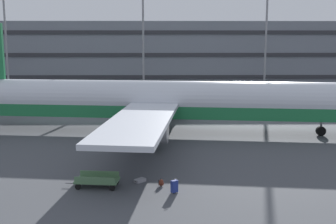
{
  "coord_description": "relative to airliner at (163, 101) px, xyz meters",
  "views": [
    {
      "loc": [
        2.94,
        -40.98,
        8.88
      ],
      "look_at": [
        3.5,
        -6.63,
        3.0
      ],
      "focal_mm": 45.36,
      "sensor_mm": 36.0,
      "label": 1
    }
  ],
  "objects": [
    {
      "name": "backpack_laid_flat",
      "position": [
        -0.18,
        -15.4,
        -2.81
      ],
      "size": [
        0.41,
        0.43,
        0.47
      ],
      "color": "#592619",
      "rests_on": "ground_plane"
    },
    {
      "name": "baggage_cart",
      "position": [
        -4.1,
        -15.52,
        -2.59
      ],
      "size": [
        3.35,
        1.56,
        0.82
      ],
      "color": "#4C724C",
      "rests_on": "ground_plane"
    },
    {
      "name": "light_mast_center_left",
      "position": [
        -3.23,
        33.38,
        9.32
      ],
      "size": [
        1.8,
        0.5,
        21.3
      ],
      "color": "gray",
      "rests_on": "ground_plane"
    },
    {
      "name": "light_mast_center_right",
      "position": [
        17.88,
        33.38,
        10.27
      ],
      "size": [
        1.8,
        0.5,
        23.16
      ],
      "color": "gray",
      "rests_on": "ground_plane"
    },
    {
      "name": "light_mast_left",
      "position": [
        -26.62,
        33.38,
        11.71
      ],
      "size": [
        1.8,
        0.5,
        25.95
      ],
      "color": "gray",
      "rests_on": "ground_plane"
    },
    {
      "name": "suitcase_small",
      "position": [
        -1.53,
        -14.62,
        -2.91
      ],
      "size": [
        0.79,
        0.79,
        0.2
      ],
      "color": "gray",
      "rests_on": "ground_plane"
    },
    {
      "name": "terminal_structure",
      "position": [
        -3.12,
        46.9,
        3.1
      ],
      "size": [
        162.45,
        17.49,
        12.23
      ],
      "color": "slate",
      "rests_on": "ground_plane"
    },
    {
      "name": "airliner",
      "position": [
        0.0,
        0.0,
        0.0
      ],
      "size": [
        43.94,
        35.81,
        10.45
      ],
      "color": "silver",
      "rests_on": "ground_plane"
    },
    {
      "name": "suitcase_orange",
      "position": [
        0.58,
        -16.61,
        -2.61
      ],
      "size": [
        0.46,
        0.43,
        0.88
      ],
      "color": "navy",
      "rests_on": "ground_plane"
    },
    {
      "name": "ground_plane",
      "position": [
        -3.12,
        0.66,
        -3.02
      ],
      "size": [
        600.0,
        600.0,
        0.0
      ],
      "primitive_type": "plane",
      "color": "#424449"
    }
  ]
}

